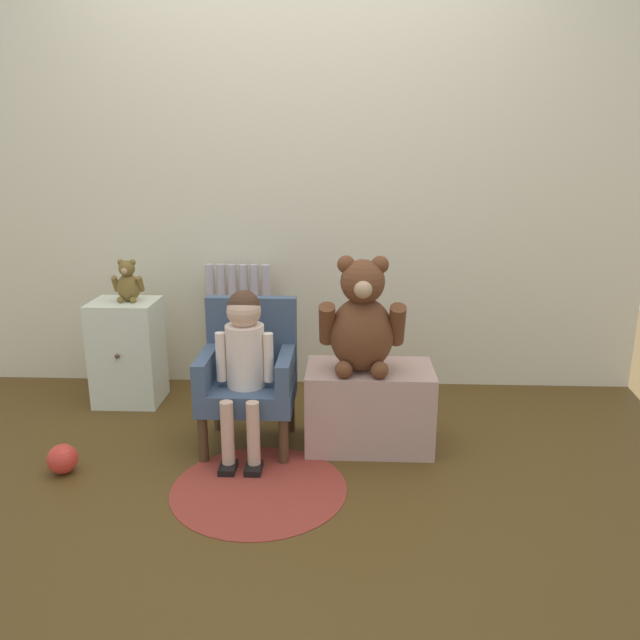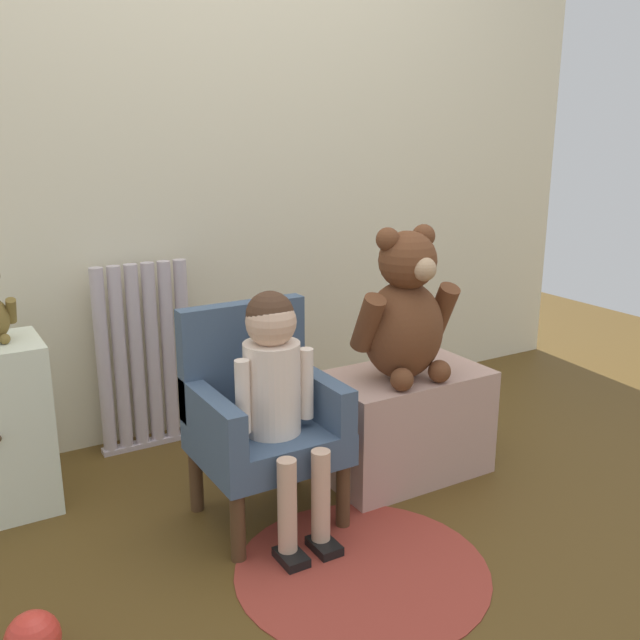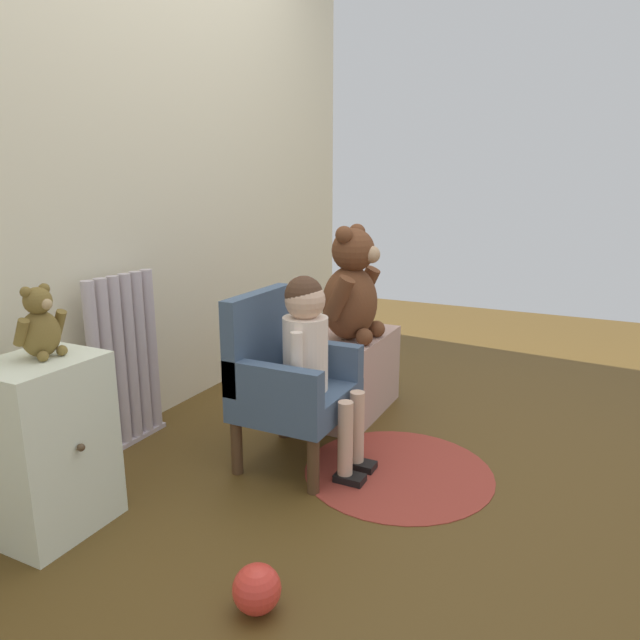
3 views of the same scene
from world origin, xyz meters
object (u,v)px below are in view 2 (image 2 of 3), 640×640
at_px(low_bench, 404,423).
at_px(large_teddy_bear, 405,313).
at_px(child_armchair, 261,414).
at_px(toy_ball, 33,639).
at_px(radiator, 145,358).
at_px(child_figure, 276,379).
at_px(floor_rug, 362,570).

xyz_separation_m(low_bench, large_teddy_bear, (-0.04, -0.04, 0.42)).
distance_m(low_bench, large_teddy_bear, 0.42).
relative_size(child_armchair, low_bench, 1.17).
bearing_deg(toy_ball, radiator, 59.26).
bearing_deg(toy_ball, child_figure, 16.61).
height_order(radiator, child_figure, child_figure).
height_order(radiator, child_armchair, radiator).
bearing_deg(child_armchair, child_figure, -90.00).
height_order(child_armchair, toy_ball, child_armchair).
distance_m(radiator, low_bench, 1.00).
xyz_separation_m(child_figure, floor_rug, (0.10, -0.32, -0.48)).
distance_m(child_figure, floor_rug, 0.59).
bearing_deg(floor_rug, child_armchair, 102.66).
xyz_separation_m(child_figure, large_teddy_bear, (0.51, 0.06, 0.12)).
bearing_deg(low_bench, child_figure, -170.37).
relative_size(large_teddy_bear, toy_ball, 4.06).
height_order(radiator, large_teddy_bear, large_teddy_bear).
relative_size(radiator, low_bench, 1.25).
distance_m(child_armchair, child_figure, 0.18).
bearing_deg(low_bench, large_teddy_bear, -138.05).
bearing_deg(child_armchair, floor_rug, -77.34).
distance_m(floor_rug, toy_ball, 0.86).
bearing_deg(child_figure, large_teddy_bear, 6.36).
bearing_deg(floor_rug, toy_ball, 173.52).
relative_size(low_bench, floor_rug, 0.80).
distance_m(child_figure, large_teddy_bear, 0.53).
height_order(child_figure, large_teddy_bear, large_teddy_bear).
height_order(child_armchair, low_bench, child_armchair).
xyz_separation_m(radiator, low_bench, (0.71, -0.69, -0.17)).
distance_m(large_teddy_bear, toy_ball, 1.40).
xyz_separation_m(radiator, floor_rug, (0.25, -1.10, -0.35)).
bearing_deg(radiator, floor_rug, -77.06).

